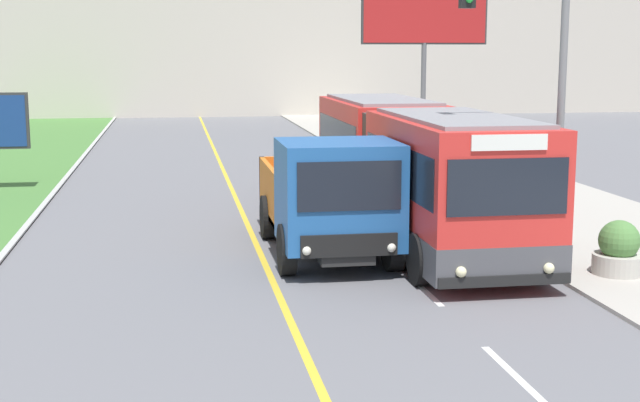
{
  "coord_description": "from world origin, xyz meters",
  "views": [
    {
      "loc": [
        -1.86,
        -3.39,
        4.46
      ],
      "look_at": [
        1.1,
        14.38,
        1.4
      ],
      "focal_mm": 50.0,
      "sensor_mm": 36.0,
      "label": 1
    }
  ],
  "objects_px": {
    "planter_round_near": "(619,251)",
    "planter_round_second": "(534,213)",
    "traffic_light_mast": "(534,69)",
    "billboard_large": "(425,17)",
    "dump_truck": "(332,200)",
    "city_bus": "(412,168)"
  },
  "relations": [
    {
      "from": "planter_round_near",
      "to": "planter_round_second",
      "type": "xyz_separation_m",
      "value": [
        0.01,
        4.22,
        -0.01
      ]
    },
    {
      "from": "traffic_light_mast",
      "to": "billboard_large",
      "type": "xyz_separation_m",
      "value": [
        4.44,
        23.5,
        1.88
      ]
    },
    {
      "from": "planter_round_near",
      "to": "planter_round_second",
      "type": "relative_size",
      "value": 1.02
    },
    {
      "from": "traffic_light_mast",
      "to": "dump_truck",
      "type": "bearing_deg",
      "value": 164.58
    },
    {
      "from": "dump_truck",
      "to": "city_bus",
      "type": "bearing_deg",
      "value": 48.3
    },
    {
      "from": "city_bus",
      "to": "planter_round_second",
      "type": "relative_size",
      "value": 12.2
    },
    {
      "from": "traffic_light_mast",
      "to": "planter_round_near",
      "type": "distance_m",
      "value": 4.0
    },
    {
      "from": "planter_round_near",
      "to": "city_bus",
      "type": "bearing_deg",
      "value": 118.93
    },
    {
      "from": "city_bus",
      "to": "dump_truck",
      "type": "bearing_deg",
      "value": -131.7
    },
    {
      "from": "city_bus",
      "to": "planter_round_second",
      "type": "distance_m",
      "value": 3.16
    },
    {
      "from": "dump_truck",
      "to": "planter_round_near",
      "type": "distance_m",
      "value": 5.88
    },
    {
      "from": "dump_truck",
      "to": "traffic_light_mast",
      "type": "xyz_separation_m",
      "value": [
        3.96,
        -1.09,
        2.77
      ]
    },
    {
      "from": "traffic_light_mast",
      "to": "planter_round_second",
      "type": "height_order",
      "value": "traffic_light_mast"
    },
    {
      "from": "city_bus",
      "to": "planter_round_second",
      "type": "bearing_deg",
      "value": -17.79
    },
    {
      "from": "traffic_light_mast",
      "to": "city_bus",
      "type": "bearing_deg",
      "value": 109.96
    },
    {
      "from": "traffic_light_mast",
      "to": "planter_round_second",
      "type": "xyz_separation_m",
      "value": [
        1.41,
        3.02,
        -3.55
      ]
    },
    {
      "from": "dump_truck",
      "to": "billboard_large",
      "type": "height_order",
      "value": "billboard_large"
    },
    {
      "from": "traffic_light_mast",
      "to": "planter_round_near",
      "type": "height_order",
      "value": "traffic_light_mast"
    },
    {
      "from": "traffic_light_mast",
      "to": "billboard_large",
      "type": "bearing_deg",
      "value": 79.3
    },
    {
      "from": "city_bus",
      "to": "dump_truck",
      "type": "distance_m",
      "value": 3.81
    },
    {
      "from": "traffic_light_mast",
      "to": "planter_round_near",
      "type": "xyz_separation_m",
      "value": [
        1.41,
        -1.2,
        -3.54
      ]
    },
    {
      "from": "billboard_large",
      "to": "planter_round_near",
      "type": "height_order",
      "value": "billboard_large"
    }
  ]
}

